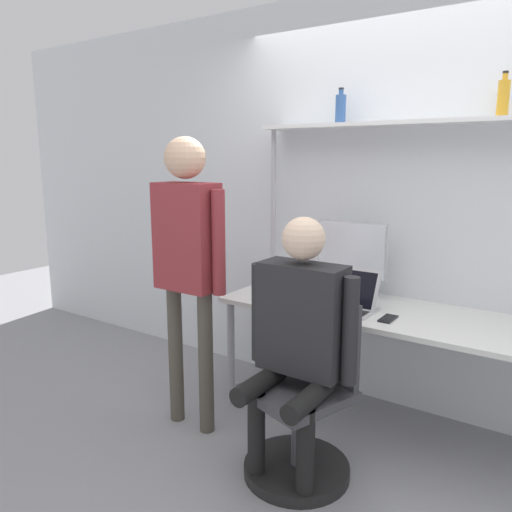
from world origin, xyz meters
The scene contains 12 objects.
ground_plane centered at (0.00, 0.00, 0.00)m, with size 12.00×12.00×0.00m, color gray.
wall_back centered at (0.00, 0.74, 1.35)m, with size 8.00×0.06×2.70m.
desk centered at (0.00, 0.36, 0.69)m, with size 2.15×0.69×0.75m.
shelf_unit centered at (0.00, 0.58, 1.59)m, with size 2.04×0.24×1.86m.
monitor centered at (-0.38, 0.54, 1.03)m, with size 0.48×0.21×0.49m.
laptop centered at (-0.26, 0.27, 0.82)m, with size 0.32×0.26×0.24m.
cell_phone centered at (0.00, 0.21, 0.76)m, with size 0.07×0.15×0.01m.
office_chair centered at (-0.25, -0.31, 0.29)m, with size 0.58×0.58×0.94m.
person_seated centered at (-0.26, -0.35, 0.81)m, with size 0.60×0.47×1.37m.
person_standing centered at (-1.05, -0.28, 1.14)m, with size 0.54×0.24×1.77m.
bottle_amber centered at (0.43, 0.58, 1.96)m, with size 0.06×0.06×0.23m.
bottle_blue centered at (-0.50, 0.58, 1.95)m, with size 0.07×0.07×0.22m.
Camera 1 is at (0.90, -2.43, 1.65)m, focal length 35.00 mm.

